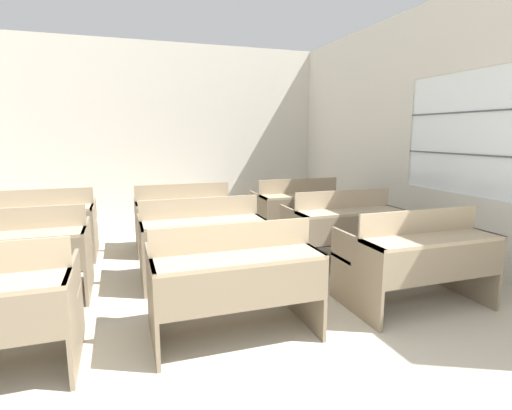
{
  "coord_description": "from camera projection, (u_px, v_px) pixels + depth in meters",
  "views": [
    {
      "loc": [
        -0.61,
        -1.04,
        1.51
      ],
      "look_at": [
        0.79,
        3.08,
        0.72
      ],
      "focal_mm": 28.0,
      "sensor_mm": 36.0,
      "label": 1
    }
  ],
  "objects": [
    {
      "name": "bench_third_left",
      "position": [
        40.0,
        224.0,
        4.72
      ],
      "size": [
        1.21,
        0.77,
        0.87
      ],
      "color": "#83745D",
      "rests_on": "ground_plane"
    },
    {
      "name": "bench_front_right",
      "position": [
        417.0,
        256.0,
        3.48
      ],
      "size": [
        1.21,
        0.77,
        0.87
      ],
      "color": "#7E6E58",
      "rests_on": "ground_plane"
    },
    {
      "name": "bench_second_left",
      "position": [
        16.0,
        253.0,
        3.56
      ],
      "size": [
        1.21,
        0.77,
        0.87
      ],
      "color": "#7F7059",
      "rests_on": "ground_plane"
    },
    {
      "name": "bench_third_center",
      "position": [
        184.0,
        215.0,
        5.23
      ],
      "size": [
        1.21,
        0.77,
        0.87
      ],
      "color": "#81725B",
      "rests_on": "ground_plane"
    },
    {
      "name": "wall_back",
      "position": [
        155.0,
        131.0,
        7.15
      ],
      "size": [
        6.19,
        0.06,
        3.08
      ],
      "color": "beige",
      "rests_on": "ground_plane"
    },
    {
      "name": "wall_right_with_window",
      "position": [
        418.0,
        130.0,
        5.16
      ],
      "size": [
        0.06,
        6.4,
        3.08
      ],
      "color": "beige",
      "rests_on": "ground_plane"
    },
    {
      "name": "bench_third_right",
      "position": [
        298.0,
        207.0,
        5.78
      ],
      "size": [
        1.21,
        0.77,
        0.87
      ],
      "color": "#7A6B54",
      "rests_on": "ground_plane"
    },
    {
      "name": "bench_front_center",
      "position": [
        233.0,
        277.0,
        2.97
      ],
      "size": [
        1.21,
        0.77,
        0.87
      ],
      "color": "#796A53",
      "rests_on": "ground_plane"
    },
    {
      "name": "bench_second_center",
      "position": [
        201.0,
        237.0,
        4.11
      ],
      "size": [
        1.21,
        0.77,
        0.87
      ],
      "color": "#82735C",
      "rests_on": "ground_plane"
    },
    {
      "name": "bench_second_right",
      "position": [
        342.0,
        226.0,
        4.63
      ],
      "size": [
        1.21,
        0.77,
        0.87
      ],
      "color": "gray",
      "rests_on": "ground_plane"
    }
  ]
}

